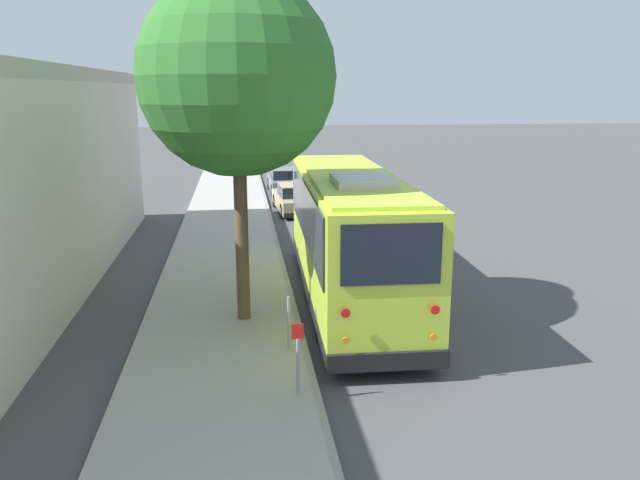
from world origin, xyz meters
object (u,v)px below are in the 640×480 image
Objects in this scene: street_tree at (236,63)px; parked_sedan_gray at (285,181)px; shuttle_bus at (350,230)px; sign_post_near at (298,358)px; parked_sedan_tan at (295,199)px; sign_post_far at (289,323)px.

parked_sedan_gray is at bearing -7.23° from street_tree.
shuttle_bus is 5.88m from sign_post_near.
parked_sedan_tan is at bearing 179.17° from parked_sedan_gray.
sign_post_far is at bearing 152.31° from shuttle_bus.
shuttle_bus is at bearing -19.28° from sign_post_near.
parked_sedan_gray is at bearing 2.70° from shuttle_bus.
shuttle_bus is 2.30× the size of parked_sedan_tan.
parked_sedan_tan is 15.97m from sign_post_far.
sign_post_near is at bearing 171.38° from parked_sedan_tan.
street_tree reaches higher than parked_sedan_tan.
sign_post_far is (-21.42, 1.53, 0.12)m from parked_sedan_gray.
parked_sedan_tan is at bearing -5.65° from sign_post_far.
street_tree is (-19.29, 2.45, 5.46)m from parked_sedan_gray.
street_tree is (-1.29, 2.83, 4.16)m from shuttle_bus.
parked_sedan_gray is 3.71× the size of sign_post_far.
shuttle_bus is 1.20× the size of street_tree.
shuttle_bus reaches higher than parked_sedan_gray.
shuttle_bus reaches higher than sign_post_far.
parked_sedan_tan is 15.03m from street_tree.
parked_sedan_gray is 0.51× the size of street_tree.
parked_sedan_gray is (5.53, 0.04, 0.02)m from parked_sedan_tan.
street_tree reaches higher than shuttle_bus.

